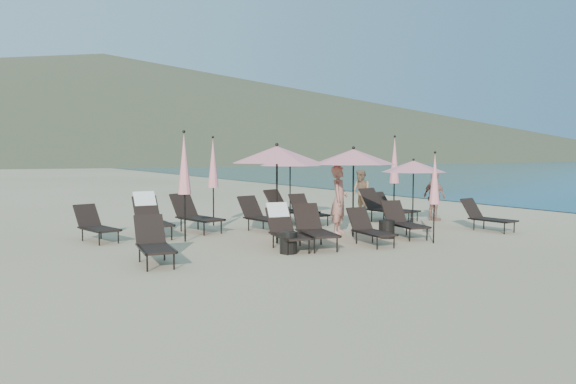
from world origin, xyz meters
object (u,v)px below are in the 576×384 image
side_table_1 (387,229)px  beachgoer_a (339,200)px  umbrella_closed_1 (394,161)px  lounger_1 (314,228)px  lounger_4 (403,221)px  umbrella_open_2 (413,166)px  lounger_12 (96,225)px  beachgoer_b (361,192)px  lounger_9 (308,211)px  lounger_10 (384,207)px  lounger_3 (370,228)px  lounger_11 (394,207)px  umbrella_closed_3 (213,163)px  lounger_6 (151,216)px  umbrella_closed_2 (184,164)px  umbrella_open_1 (353,157)px  umbrella_open_3 (290,160)px  lounger_5 (486,216)px  lounger_8 (261,215)px  side_table_0 (288,243)px  lounger_0 (154,242)px  lounger_2 (285,228)px  umbrella_closed_0 (435,179)px  umbrella_open_0 (277,155)px  lounger_13 (289,208)px  lounger_7 (195,214)px  beachgoer_c (435,196)px

side_table_1 → beachgoer_a: (-0.60, 1.29, 0.70)m
umbrella_closed_1 → lounger_1: bearing=-148.1°
lounger_4 → umbrella_open_2: (1.63, 1.38, 1.40)m
lounger_12 → beachgoer_b: 9.89m
lounger_9 → umbrella_open_2: (2.37, -2.18, 1.40)m
lounger_9 → lounger_10: (2.44, -0.80, 0.07)m
lounger_3 → lounger_10: bearing=51.9°
lounger_11 → umbrella_closed_3: 6.20m
lounger_6 → umbrella_closed_2: size_ratio=0.68×
umbrella_open_1 → umbrella_open_3: bearing=82.4°
lounger_5 → lounger_9: size_ratio=1.00×
lounger_9 → umbrella_closed_2: umbrella_closed_2 is taller
lounger_9 → lounger_8: bearing=-162.1°
side_table_0 → beachgoer_b: beachgoer_b is taller
umbrella_open_3 → lounger_6: bearing=-165.6°
lounger_0 → umbrella_closed_1: 10.07m
lounger_9 → beachgoer_b: size_ratio=0.99×
lounger_5 → umbrella_closed_1: (-0.35, 3.56, 1.55)m
lounger_4 → lounger_2: bearing=-168.9°
lounger_10 → side_table_0: 6.51m
lounger_10 → umbrella_closed_0: bearing=-121.6°
umbrella_closed_1 → umbrella_closed_2: umbrella_closed_1 is taller
lounger_0 → umbrella_open_0: bearing=23.5°
lounger_11 → umbrella_open_2: umbrella_open_2 is taller
lounger_13 → side_table_0: (-2.78, -4.63, -0.25)m
lounger_4 → umbrella_closed_0: umbrella_closed_0 is taller
umbrella_open_0 → beachgoer_b: bearing=35.6°
umbrella_closed_2 → umbrella_open_1: bearing=-20.2°
lounger_10 → lounger_3: bearing=-142.2°
umbrella_open_1 → beachgoer_a: size_ratio=1.28×
lounger_4 → umbrella_closed_0: bearing=-81.9°
lounger_4 → umbrella_open_1: (-1.14, 0.69, 1.70)m
lounger_9 → umbrella_closed_1: (3.29, -0.29, 1.54)m
lounger_5 → lounger_12: (-10.10, 3.74, 0.00)m
umbrella_open_2 → umbrella_closed_2: bearing=173.1°
umbrella_closed_2 → lounger_5: bearing=-17.0°
umbrella_open_0 → side_table_0: bearing=-109.5°
umbrella_open_1 → umbrella_open_2: bearing=13.9°
lounger_0 → umbrella_closed_1: size_ratio=0.59×
lounger_7 → umbrella_open_0: 3.58m
lounger_3 → lounger_9: size_ratio=0.97×
lounger_2 → lounger_9: size_ratio=1.08×
lounger_1 → umbrella_open_2: 5.00m
lounger_1 → lounger_5: (5.83, -0.15, -0.04)m
lounger_8 → umbrella_open_1: size_ratio=0.74×
lounger_7 → side_table_1: 5.39m
lounger_2 → beachgoer_c: (6.96, 2.15, 0.31)m
lounger_7 → umbrella_closed_2: umbrella_closed_2 is taller
umbrella_open_2 → umbrella_closed_2: 6.96m
umbrella_open_3 → lounger_8: bearing=-137.4°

